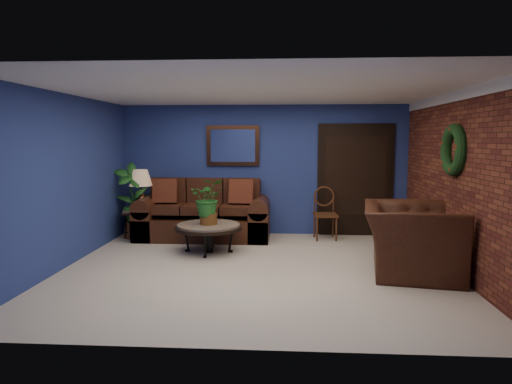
# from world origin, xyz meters

# --- Properties ---
(floor) EXTENTS (5.50, 5.50, 0.00)m
(floor) POSITION_xyz_m (0.00, 0.00, 0.00)
(floor) COLOR beige
(floor) RESTS_ON ground
(wall_back) EXTENTS (5.50, 0.04, 2.50)m
(wall_back) POSITION_xyz_m (0.00, 2.50, 1.25)
(wall_back) COLOR navy
(wall_back) RESTS_ON ground
(wall_left) EXTENTS (0.04, 5.00, 2.50)m
(wall_left) POSITION_xyz_m (-2.75, 0.00, 1.25)
(wall_left) COLOR navy
(wall_left) RESTS_ON ground
(wall_right_brick) EXTENTS (0.04, 5.00, 2.50)m
(wall_right_brick) POSITION_xyz_m (2.75, 0.00, 1.25)
(wall_right_brick) COLOR brown
(wall_right_brick) RESTS_ON ground
(ceiling) EXTENTS (5.50, 5.00, 0.02)m
(ceiling) POSITION_xyz_m (0.00, 0.00, 2.50)
(ceiling) COLOR white
(ceiling) RESTS_ON wall_back
(crown_molding) EXTENTS (0.03, 5.00, 0.14)m
(crown_molding) POSITION_xyz_m (2.72, 0.00, 2.43)
(crown_molding) COLOR white
(crown_molding) RESTS_ON wall_right_brick
(wall_mirror) EXTENTS (1.02, 0.06, 0.77)m
(wall_mirror) POSITION_xyz_m (-0.60, 2.46, 1.72)
(wall_mirror) COLOR #452616
(wall_mirror) RESTS_ON wall_back
(closet_door) EXTENTS (1.44, 0.06, 2.18)m
(closet_door) POSITION_xyz_m (1.75, 2.47, 1.05)
(closet_door) COLOR black
(closet_door) RESTS_ON wall_back
(wreath) EXTENTS (0.16, 0.72, 0.72)m
(wreath) POSITION_xyz_m (2.69, 0.05, 1.70)
(wreath) COLOR black
(wreath) RESTS_ON wall_right_brick
(sofa) EXTENTS (2.45, 1.06, 1.10)m
(sofa) POSITION_xyz_m (-1.11, 2.09, 0.36)
(sofa) COLOR #421D12
(sofa) RESTS_ON ground
(coffee_table) EXTENTS (1.08, 1.08, 0.47)m
(coffee_table) POSITION_xyz_m (-0.84, 0.95, 0.41)
(coffee_table) COLOR #56514B
(coffee_table) RESTS_ON ground
(end_table) EXTENTS (0.58, 0.58, 0.53)m
(end_table) POSITION_xyz_m (-2.30, 2.05, 0.40)
(end_table) COLOR #56514B
(end_table) RESTS_ON ground
(table_lamp) EXTENTS (0.43, 0.43, 0.72)m
(table_lamp) POSITION_xyz_m (-2.30, 2.05, 1.00)
(table_lamp) COLOR #452616
(table_lamp) RESTS_ON end_table
(side_chair) EXTENTS (0.44, 0.44, 0.97)m
(side_chair) POSITION_xyz_m (1.15, 2.12, 0.55)
(side_chair) COLOR #532A17
(side_chair) RESTS_ON ground
(armchair) EXTENTS (1.51, 1.66, 0.95)m
(armchair) POSITION_xyz_m (2.15, -0.03, 0.47)
(armchair) COLOR #421D12
(armchair) RESTS_ON ground
(coffee_plant) EXTENTS (0.61, 0.55, 0.74)m
(coffee_plant) POSITION_xyz_m (-0.84, 0.95, 0.87)
(coffee_plant) COLOR brown
(coffee_plant) RESTS_ON coffee_table
(floor_plant) EXTENTS (0.35, 0.29, 0.77)m
(floor_plant) POSITION_xyz_m (2.35, 1.77, 0.39)
(floor_plant) COLOR brown
(floor_plant) RESTS_ON ground
(tall_plant) EXTENTS (0.71, 0.59, 1.42)m
(tall_plant) POSITION_xyz_m (-2.45, 1.95, 0.76)
(tall_plant) COLOR brown
(tall_plant) RESTS_ON ground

